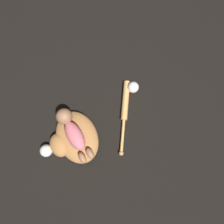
# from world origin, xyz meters

# --- Properties ---
(ground_plane) EXTENTS (6.00, 6.00, 0.00)m
(ground_plane) POSITION_xyz_m (0.00, 0.00, 0.00)
(ground_plane) COLOR black
(baseball_glove) EXTENTS (0.42, 0.38, 0.10)m
(baseball_glove) POSITION_xyz_m (0.06, 0.07, 0.05)
(baseball_glove) COLOR #A8703D
(baseball_glove) RESTS_ON ground
(baby_figure) EXTENTS (0.37, 0.15, 0.10)m
(baby_figure) POSITION_xyz_m (0.09, 0.04, 0.14)
(baby_figure) COLOR #D16670
(baby_figure) RESTS_ON baseball_glove
(baseball_bat) EXTENTS (0.38, 0.39, 0.04)m
(baseball_bat) POSITION_xyz_m (0.01, -0.33, 0.02)
(baseball_bat) COLOR tan
(baseball_bat) RESTS_ON ground
(baseball) EXTENTS (0.08, 0.08, 0.08)m
(baseball) POSITION_xyz_m (0.08, -0.46, 0.04)
(baseball) COLOR white
(baseball) RESTS_ON ground
(baseball_spare) EXTENTS (0.08, 0.08, 0.08)m
(baseball_spare) POSITION_xyz_m (0.12, 0.26, 0.04)
(baseball_spare) COLOR white
(baseball_spare) RESTS_ON ground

